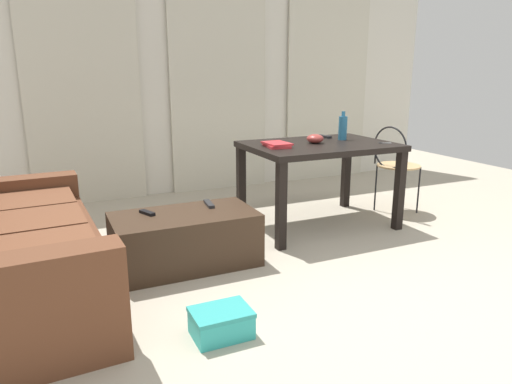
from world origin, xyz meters
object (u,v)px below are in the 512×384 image
object	(u,v)px
coffee_table	(185,239)
wire_chair	(394,159)
tv_remote_primary	(147,213)
bowl	(315,139)
craft_table	(319,154)
tv_remote_secondary	(209,204)
shoebox	(221,323)
tv_remote_on_table	(324,136)
couch	(14,255)
bottle_near	(343,128)
scissors	(383,143)
book_stack	(277,145)

from	to	relation	value
coffee_table	wire_chair	distance (m)	2.27
tv_remote_primary	bowl	bearing A→B (deg)	-11.62
craft_table	tv_remote_primary	bearing A→B (deg)	-169.90
wire_chair	tv_remote_secondary	distance (m)	2.00
shoebox	tv_remote_on_table	bearing A→B (deg)	44.69
craft_table	tv_remote_primary	xyz separation A→B (m)	(-1.59, -0.28, -0.25)
couch	bottle_near	xyz separation A→B (m)	(2.74, 0.56, 0.57)
coffee_table	tv_remote_primary	bearing A→B (deg)	158.42
bottle_near	tv_remote_primary	bearing A→B (deg)	-168.61
scissors	tv_remote_secondary	world-z (taller)	scissors
book_stack	tv_remote_secondary	world-z (taller)	book_stack
wire_chair	tv_remote_primary	distance (m)	2.47
couch	bowl	xyz separation A→B (m)	(2.40, 0.49, 0.50)
couch	book_stack	xyz separation A→B (m)	(2.00, 0.44, 0.48)
tv_remote_secondary	shoebox	distance (m)	1.21
scissors	tv_remote_primary	bearing A→B (deg)	-178.53
craft_table	scissors	xyz separation A→B (m)	(0.51, -0.23, 0.10)
scissors	shoebox	size ratio (longest dim) A/B	0.34
wire_chair	bowl	world-z (taller)	wire_chair
couch	book_stack	size ratio (longest dim) A/B	6.75
wire_chair	shoebox	distance (m)	2.73
coffee_table	bottle_near	world-z (taller)	bottle_near
couch	craft_table	xyz separation A→B (m)	(2.43, 0.46, 0.36)
wire_chair	couch	bearing A→B (deg)	-171.72
book_stack	tv_remote_on_table	size ratio (longest dim) A/B	1.80
bowl	couch	bearing A→B (deg)	-168.46
coffee_table	tv_remote_on_table	world-z (taller)	tv_remote_on_table
wire_chair	scissors	distance (m)	0.48
coffee_table	book_stack	world-z (taller)	book_stack
coffee_table	bottle_near	distance (m)	1.84
wire_chair	bottle_near	xyz separation A→B (m)	(-0.56, 0.08, 0.32)
bowl	coffee_table	bearing A→B (deg)	-162.97
bottle_near	couch	bearing A→B (deg)	-168.38
bottle_near	tv_remote_on_table	size ratio (longest dim) A/B	1.61
wire_chair	craft_table	bearing A→B (deg)	-178.99
bowl	tv_remote_primary	distance (m)	1.63
couch	coffee_table	bearing A→B (deg)	4.58
bottle_near	tv_remote_on_table	xyz separation A→B (m)	(-0.08, 0.19, -0.10)
craft_table	shoebox	bearing A→B (deg)	-136.53
bottle_near	tv_remote_primary	size ratio (longest dim) A/B	1.85
tv_remote_primary	shoebox	world-z (taller)	tv_remote_primary
couch	tv_remote_primary	size ratio (longest dim) A/B	13.91
tv_remote_primary	shoebox	xyz separation A→B (m)	(0.14, -1.08, -0.32)
wire_chair	tv_remote_secondary	world-z (taller)	wire_chair
wire_chair	scissors	xyz separation A→B (m)	(-0.35, -0.24, 0.22)
craft_table	scissors	world-z (taller)	scissors
craft_table	book_stack	distance (m)	0.45
wire_chair	shoebox	xyz separation A→B (m)	(-2.31, -1.38, -0.46)
tv_remote_on_table	couch	bearing A→B (deg)	-173.39
wire_chair	bowl	xyz separation A→B (m)	(-0.90, 0.01, 0.25)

